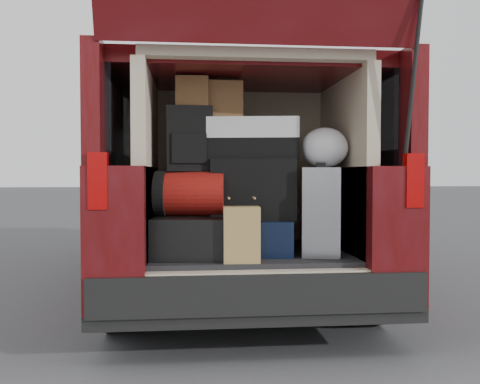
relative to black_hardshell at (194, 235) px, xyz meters
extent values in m
plane|color=#3C3C3F|center=(0.36, -0.13, -0.67)|extent=(80.00, 80.00, 0.00)
cylinder|color=black|center=(-0.46, 0.27, -0.35)|extent=(0.24, 0.64, 0.64)
cylinder|color=black|center=(1.18, 0.27, -0.35)|extent=(0.24, 0.64, 0.64)
cylinder|color=black|center=(-0.46, 3.57, -0.35)|extent=(0.24, 0.64, 0.64)
cylinder|color=black|center=(1.18, 3.57, -0.35)|extent=(0.24, 0.64, 0.64)
cube|color=black|center=(0.36, 1.95, -0.41)|extent=(1.90, 4.85, 0.08)
cube|color=#4C0807|center=(-0.42, 1.95, 0.03)|extent=(0.33, 4.85, 0.80)
cube|color=#4C0807|center=(1.15, 1.95, 0.03)|extent=(0.33, 4.85, 0.80)
cube|color=#4C0807|center=(0.36, 1.95, 1.06)|extent=(1.82, 4.46, 0.10)
cube|color=black|center=(-0.52, 1.85, 0.77)|extent=(0.12, 4.25, 0.68)
cube|color=black|center=(1.24, 1.85, 0.77)|extent=(0.12, 4.25, 0.68)
cube|color=black|center=(0.36, -0.42, -0.27)|extent=(1.86, 0.16, 0.22)
cube|color=#990505|center=(-0.50, -0.46, 0.35)|extent=(0.10, 0.06, 0.30)
cube|color=#990505|center=(1.22, -0.46, 0.35)|extent=(0.10, 0.06, 0.30)
cube|color=black|center=(0.36, 0.15, -0.15)|extent=(1.24, 1.05, 0.06)
cube|color=beige|center=(-0.30, 0.15, 0.45)|extent=(0.08, 1.05, 1.15)
cube|color=beige|center=(1.02, 0.15, 0.45)|extent=(0.08, 1.05, 1.15)
cube|color=beige|center=(0.36, 0.70, 0.45)|extent=(1.34, 0.06, 1.15)
cube|color=beige|center=(0.36, 0.15, 1.06)|extent=(1.34, 1.05, 0.06)
cylinder|color=black|center=(1.20, -0.53, 0.98)|extent=(0.02, 0.90, 0.76)
cube|color=black|center=(0.36, 0.15, -0.40)|extent=(1.24, 1.05, 0.55)
cube|color=black|center=(0.00, 0.00, 0.00)|extent=(0.51, 0.66, 0.25)
cube|color=black|center=(0.42, 0.05, -0.01)|extent=(0.47, 0.55, 0.22)
cube|color=silver|center=(0.79, -0.06, 0.15)|extent=(0.30, 0.40, 0.55)
cube|color=#A8844B|center=(0.27, -0.30, 0.04)|extent=(0.21, 0.14, 0.32)
cube|color=#9B1A0E|center=(-0.02, -0.01, 0.26)|extent=(0.45, 0.33, 0.28)
cube|color=black|center=(0.39, 0.04, 0.29)|extent=(0.58, 0.40, 0.38)
cube|color=black|center=(-0.03, 0.05, 0.60)|extent=(0.29, 0.19, 0.41)
cube|color=silver|center=(0.38, 0.07, 0.61)|extent=(0.62, 0.39, 0.26)
cube|color=brown|center=(0.00, 0.05, 0.90)|extent=(0.21, 0.18, 0.18)
cube|color=brown|center=(0.19, 0.12, 0.86)|extent=(0.25, 0.21, 0.24)
ellipsoid|color=white|center=(0.82, -0.05, 0.55)|extent=(0.33, 0.31, 0.25)
camera|label=1|loc=(-0.01, -3.18, 0.38)|focal=38.00mm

